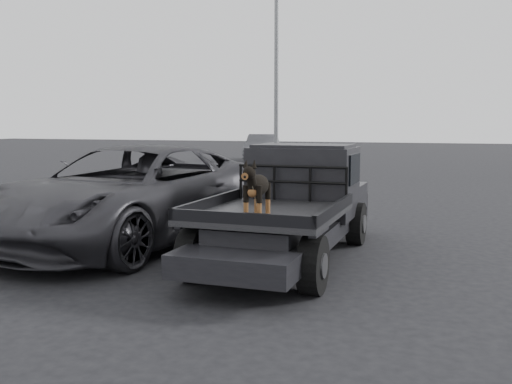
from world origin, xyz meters
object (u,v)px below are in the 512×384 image
(flatbed_ute, at_px, (288,231))
(dog, at_px, (257,190))
(distant_car_a, at_px, (262,147))
(parked_suv, at_px, (132,194))

(flatbed_ute, bearing_deg, dog, -88.35)
(flatbed_ute, relative_size, distant_car_a, 1.16)
(dog, bearing_deg, parked_suv, 147.57)
(dog, distance_m, parked_suv, 3.72)
(distant_car_a, bearing_deg, dog, -83.13)
(flatbed_ute, distance_m, distant_car_a, 24.83)
(dog, relative_size, distant_car_a, 0.16)
(dog, height_order, distant_car_a, dog)
(flatbed_ute, height_order, dog, dog)
(parked_suv, relative_size, distant_car_a, 1.36)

